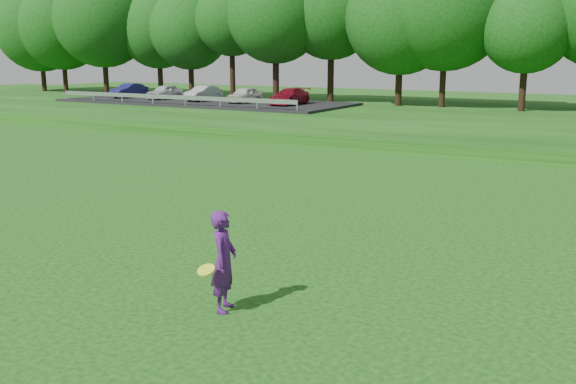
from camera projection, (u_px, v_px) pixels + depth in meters
The scene contains 5 objects.
ground at pixel (156, 297), 12.06m from camera, with size 140.00×140.00×0.00m, color #0F400C.
berm at pixel (515, 121), 40.80m from camera, with size 130.00×30.00×0.60m, color #0F400C.
walking_path at pixel (453, 155), 29.00m from camera, with size 130.00×1.60×0.04m, color gray.
parking_lot at pixel (205, 98), 51.19m from camera, with size 24.00×9.00×1.38m.
woman at pixel (224, 261), 11.26m from camera, with size 0.64×1.00×1.82m.
Camera 1 is at (7.84, -8.61, 4.48)m, focal length 40.00 mm.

